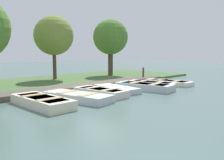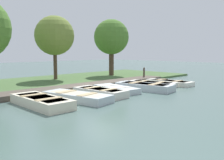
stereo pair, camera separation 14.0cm
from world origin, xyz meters
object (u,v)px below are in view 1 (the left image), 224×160
at_px(rowboat_3, 116,89).
at_px(rowboat_5, 152,84).
at_px(park_tree_center, 110,37).
at_px(mooring_post_far, 143,74).
at_px(rowboat_1, 77,97).
at_px(rowboat_0, 42,101).
at_px(rowboat_2, 100,92).
at_px(park_tree_left, 54,36).
at_px(rowboat_4, 144,87).
at_px(rowboat_6, 169,82).

distance_m(rowboat_3, rowboat_5, 3.23).
bearing_deg(park_tree_center, mooring_post_far, 0.55).
relative_size(rowboat_1, rowboat_3, 1.20).
distance_m(rowboat_3, mooring_post_far, 6.22).
distance_m(rowboat_0, rowboat_2, 3.38).
bearing_deg(park_tree_left, rowboat_3, -3.26).
relative_size(rowboat_4, park_tree_center, 0.70).
bearing_deg(rowboat_0, park_tree_left, 144.20).
xyz_separation_m(rowboat_4, park_tree_left, (-7.62, -1.27, 3.25)).
xyz_separation_m(rowboat_5, rowboat_6, (0.35, 1.54, -0.00)).
height_order(rowboat_1, mooring_post_far, mooring_post_far).
bearing_deg(rowboat_2, rowboat_6, 84.52).
distance_m(rowboat_2, mooring_post_far, 7.73).
bearing_deg(park_tree_left, rowboat_2, -14.83).
relative_size(rowboat_5, park_tree_center, 0.65).
xyz_separation_m(rowboat_0, rowboat_1, (0.08, 1.79, -0.02)).
bearing_deg(rowboat_3, rowboat_4, 73.80).
bearing_deg(rowboat_1, rowboat_2, 83.93).
distance_m(mooring_post_far, park_tree_center, 4.72).
bearing_deg(rowboat_5, park_tree_left, -169.90).
distance_m(rowboat_0, rowboat_3, 4.90).
relative_size(rowboat_3, park_tree_left, 0.61).
distance_m(rowboat_0, park_tree_left, 9.51).
xyz_separation_m(rowboat_3, rowboat_4, (0.74, 1.66, 0.05)).
xyz_separation_m(rowboat_1, park_tree_center, (-6.50, 8.77, 3.32)).
height_order(rowboat_3, mooring_post_far, mooring_post_far).
relative_size(rowboat_2, rowboat_4, 0.85).
height_order(rowboat_4, park_tree_center, park_tree_center).
relative_size(rowboat_3, rowboat_4, 0.85).
distance_m(park_tree_left, park_tree_center, 5.34).
distance_m(rowboat_4, park_tree_center, 8.58).
bearing_deg(rowboat_0, rowboat_6, 89.52).
height_order(rowboat_6, park_tree_left, park_tree_left).
height_order(rowboat_0, rowboat_6, rowboat_0).
distance_m(rowboat_3, park_tree_center, 8.97).
bearing_deg(mooring_post_far, park_tree_center, -179.45).
bearing_deg(rowboat_2, rowboat_3, 97.34).
bearing_deg(park_tree_left, rowboat_1, -25.54).
bearing_deg(rowboat_3, rowboat_6, 91.98).
bearing_deg(rowboat_4, mooring_post_far, 119.37).
xyz_separation_m(rowboat_1, rowboat_2, (-0.12, 1.59, 0.01)).
relative_size(rowboat_5, park_tree_left, 0.66).
relative_size(rowboat_4, rowboat_6, 1.09).
height_order(rowboat_1, park_tree_left, park_tree_left).
distance_m(rowboat_4, rowboat_6, 3.12).
relative_size(rowboat_0, park_tree_left, 0.67).
bearing_deg(park_tree_left, rowboat_5, 22.01).
height_order(rowboat_5, park_tree_left, park_tree_left).
bearing_deg(rowboat_5, park_tree_center, 146.61).
relative_size(rowboat_3, mooring_post_far, 2.96).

